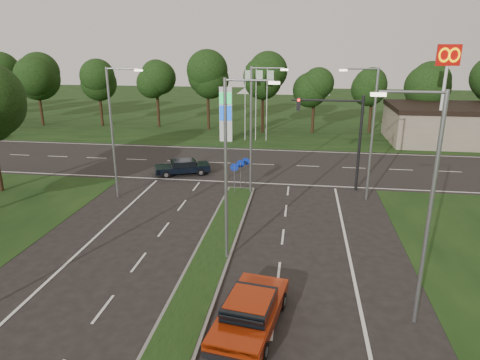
# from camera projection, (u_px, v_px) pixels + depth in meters

# --- Properties ---
(ground) EXTENTS (160.00, 160.00, 0.00)m
(ground) POSITION_uv_depth(u_px,v_px,m) (179.00, 333.00, 16.19)
(ground) COLOR black
(ground) RESTS_ON ground
(verge_far) EXTENTS (160.00, 50.00, 0.02)m
(verge_far) POSITION_uv_depth(u_px,v_px,m) (275.00, 112.00, 68.04)
(verge_far) COLOR black
(verge_far) RESTS_ON ground
(cross_road) EXTENTS (160.00, 12.00, 0.02)m
(cross_road) POSITION_uv_depth(u_px,v_px,m) (252.00, 164.00, 38.82)
(cross_road) COLOR black
(cross_road) RESTS_ON ground
(median_kerb) EXTENTS (2.00, 26.00, 0.12)m
(median_kerb) POSITION_uv_depth(u_px,v_px,m) (203.00, 277.00, 19.94)
(median_kerb) COLOR slate
(median_kerb) RESTS_ON ground
(commercial_building) EXTENTS (16.00, 9.00, 4.00)m
(commercial_building) POSITION_uv_depth(u_px,v_px,m) (466.00, 125.00, 46.52)
(commercial_building) COLOR gray
(commercial_building) RESTS_ON ground
(streetlight_median_near) EXTENTS (2.53, 0.22, 9.00)m
(streetlight_median_near) POSITION_uv_depth(u_px,v_px,m) (230.00, 163.00, 20.17)
(streetlight_median_near) COLOR gray
(streetlight_median_near) RESTS_ON ground
(streetlight_median_far) EXTENTS (2.53, 0.22, 9.00)m
(streetlight_median_far) POSITION_uv_depth(u_px,v_px,m) (254.00, 125.00, 29.59)
(streetlight_median_far) COLOR gray
(streetlight_median_far) RESTS_ON ground
(streetlight_left_far) EXTENTS (2.53, 0.22, 9.00)m
(streetlight_left_far) POSITION_uv_depth(u_px,v_px,m) (114.00, 127.00, 28.98)
(streetlight_left_far) COLOR gray
(streetlight_left_far) RESTS_ON ground
(streetlight_right_far) EXTENTS (2.53, 0.22, 9.00)m
(streetlight_right_far) POSITION_uv_depth(u_px,v_px,m) (370.00, 128.00, 28.53)
(streetlight_right_far) COLOR gray
(streetlight_right_far) RESTS_ON ground
(streetlight_right_near) EXTENTS (2.53, 0.22, 9.00)m
(streetlight_right_near) POSITION_uv_depth(u_px,v_px,m) (426.00, 200.00, 15.33)
(streetlight_right_near) COLOR gray
(streetlight_right_near) RESTS_ON ground
(traffic_signal) EXTENTS (5.10, 0.42, 7.00)m
(traffic_signal) POSITION_uv_depth(u_px,v_px,m) (342.00, 128.00, 30.76)
(traffic_signal) COLOR black
(traffic_signal) RESTS_ON ground
(median_signs) EXTENTS (1.16, 1.76, 2.38)m
(median_signs) POSITION_uv_depth(u_px,v_px,m) (240.00, 169.00, 31.13)
(median_signs) COLOR gray
(median_signs) RESTS_ON ground
(gas_pylon) EXTENTS (5.80, 1.26, 8.00)m
(gas_pylon) POSITION_uv_depth(u_px,v_px,m) (228.00, 113.00, 46.89)
(gas_pylon) COLOR silver
(gas_pylon) RESTS_ON ground
(mcdonalds_sign) EXTENTS (2.20, 0.47, 10.40)m
(mcdonalds_sign) POSITION_uv_depth(u_px,v_px,m) (447.00, 70.00, 41.45)
(mcdonalds_sign) COLOR silver
(mcdonalds_sign) RESTS_ON ground
(treeline_far) EXTENTS (6.00, 6.00, 9.90)m
(treeline_far) POSITION_uv_depth(u_px,v_px,m) (269.00, 75.00, 51.74)
(treeline_far) COLOR black
(treeline_far) RESTS_ON ground
(red_sedan) EXTENTS (2.75, 5.17, 1.35)m
(red_sedan) POSITION_uv_depth(u_px,v_px,m) (250.00, 311.00, 16.26)
(red_sedan) COLOR maroon
(red_sedan) RESTS_ON ground
(navy_sedan) EXTENTS (4.78, 3.33, 1.22)m
(navy_sedan) POSITION_uv_depth(u_px,v_px,m) (183.00, 167.00, 35.59)
(navy_sedan) COLOR black
(navy_sedan) RESTS_ON ground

